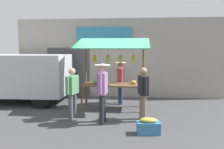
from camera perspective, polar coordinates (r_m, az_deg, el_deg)
ground_plane at (r=8.70m, az=0.22°, el=-7.99°), size 40.00×40.00×0.00m
street_backdrop at (r=10.62m, az=1.20°, el=3.91°), size 9.00×0.30×3.40m
market_stall at (r=8.47m, az=0.17°, el=2.17°), size 2.50×1.46×2.50m
vendor_with_sunhat at (r=9.23m, az=2.00°, el=-1.07°), size 0.42×0.68×1.63m
shopper_in_grey_tee at (r=7.19m, az=7.32°, el=-3.71°), size 0.32×0.67×1.58m
shopper_with_ponytail at (r=6.85m, az=-2.25°, el=-3.16°), size 0.44×0.72×1.72m
shopper_in_striped_shirt at (r=7.41m, az=-9.33°, el=-3.59°), size 0.31×0.66×1.55m
parked_van at (r=10.33m, az=-23.43°, el=0.10°), size 4.44×1.96×1.88m
produce_crate_near at (r=6.27m, az=8.57°, el=-12.00°), size 0.60×0.38×0.42m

